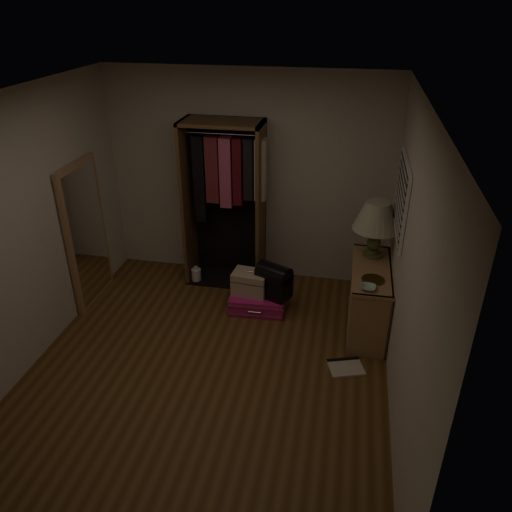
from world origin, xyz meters
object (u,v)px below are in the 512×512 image
(console_bookshelf, at_px, (369,295))
(black_bag, at_px, (274,280))
(floor_mirror, at_px, (86,235))
(white_jug, at_px, (196,275))
(table_lamp, at_px, (377,217))
(open_wardrobe, at_px, (227,190))
(pink_suitcase, at_px, (258,301))
(train_case, at_px, (250,282))

(console_bookshelf, bearing_deg, black_bag, 174.73)
(floor_mirror, xyz_separation_m, white_jug, (1.09, 0.60, -0.76))
(black_bag, bearing_deg, table_lamp, 33.21)
(open_wardrobe, xyz_separation_m, pink_suitcase, (0.50, -0.64, -1.12))
(white_jug, bearing_deg, open_wardrobe, 23.82)
(train_case, distance_m, white_jug, 0.96)
(train_case, relative_size, black_bag, 0.96)
(console_bookshelf, relative_size, open_wardrobe, 0.55)
(train_case, bearing_deg, table_lamp, 12.14)
(open_wardrobe, height_order, white_jug, open_wardrobe)
(open_wardrobe, distance_m, train_case, 1.16)
(open_wardrobe, xyz_separation_m, train_case, (0.42, -0.63, -0.88))
(console_bookshelf, bearing_deg, train_case, 175.38)
(open_wardrobe, relative_size, pink_suitcase, 3.04)
(train_case, xyz_separation_m, black_bag, (0.28, -0.01, 0.07))
(open_wardrobe, xyz_separation_m, floor_mirror, (-1.48, -0.77, -0.37))
(pink_suitcase, distance_m, table_lamp, 1.69)
(console_bookshelf, xyz_separation_m, white_jug, (-2.15, 0.56, -0.30))
(console_bookshelf, distance_m, floor_mirror, 3.27)
(table_lamp, relative_size, white_jug, 2.94)
(table_lamp, bearing_deg, open_wardrobe, 164.85)
(train_case, bearing_deg, open_wardrobe, 129.48)
(open_wardrobe, height_order, train_case, open_wardrobe)
(white_jug, bearing_deg, floor_mirror, -151.16)
(open_wardrobe, bearing_deg, table_lamp, -15.15)
(pink_suitcase, relative_size, black_bag, 1.51)
(black_bag, distance_m, white_jug, 1.22)
(floor_mirror, bearing_deg, console_bookshelf, 0.69)
(console_bookshelf, relative_size, white_jug, 5.21)
(floor_mirror, relative_size, table_lamp, 2.69)
(white_jug, bearing_deg, table_lamp, -8.04)
(open_wardrobe, relative_size, floor_mirror, 1.21)
(console_bookshelf, bearing_deg, open_wardrobe, 157.34)
(train_case, xyz_separation_m, table_lamp, (1.35, 0.15, 0.88))
(black_bag, bearing_deg, train_case, -157.34)
(open_wardrobe, height_order, table_lamp, open_wardrobe)
(pink_suitcase, bearing_deg, open_wardrobe, 125.44)
(floor_mirror, bearing_deg, table_lamp, 5.21)
(black_bag, xyz_separation_m, white_jug, (-1.08, 0.46, -0.32))
(console_bookshelf, height_order, open_wardrobe, open_wardrobe)
(console_bookshelf, height_order, white_jug, console_bookshelf)
(pink_suitcase, height_order, train_case, train_case)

